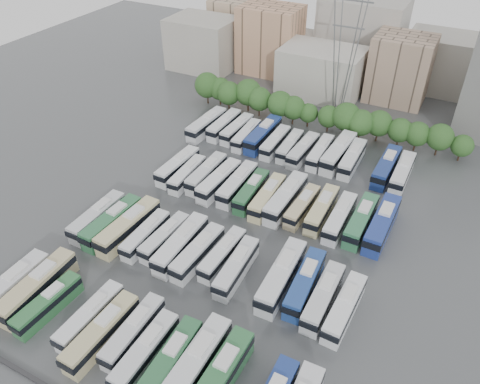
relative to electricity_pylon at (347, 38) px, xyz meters
The scene contains 53 objects.
ground 53.41m from the electricity_pylon, 92.29° to the right, with size 220.00×220.00×0.00m, color #424447.
tree_line 16.96m from the electricity_pylon, 119.80° to the right, with size 64.46×7.66×8.03m.
city_buildings 26.15m from the electricity_pylon, 113.40° to the left, with size 102.00×35.00×20.00m.
electricity_pylon is the anchor object (origin of this frame).
bus_r0_s0 80.32m from the electricity_pylon, 107.35° to the right, with size 3.06×13.13×4.11m.
bus_r0_s1 77.60m from the electricity_pylon, 105.42° to the right, with size 3.29×13.35×4.16m.
bus_r0_s2 78.25m from the electricity_pylon, 102.74° to the right, with size 2.87×10.91×3.39m.
bus_r0_s4 76.07m from the electricity_pylon, 97.88° to the right, with size 2.64×11.28×3.53m.
bus_r0_s5 77.01m from the electricity_pylon, 95.35° to the right, with size 2.96×12.36×3.86m.
bus_r0_s6 74.77m from the electricity_pylon, 92.84° to the right, with size 2.65×11.29×3.53m.
bus_r0_s7 76.35m from the electricity_pylon, 90.29° to the right, with size 2.53×11.58×3.63m.
bus_r0_s8 76.33m from the electricity_pylon, 87.56° to the right, with size 3.10×12.28×3.83m.
bus_r0_s9 75.39m from the electricity_pylon, 85.22° to the right, with size 2.94×13.43×4.21m.
bus_r0_s10 75.79m from the electricity_pylon, 82.61° to the right, with size 2.95×12.87×4.03m.
bus_r1_s0 63.87m from the electricity_pylon, 112.22° to the right, with size 2.72×12.07×3.78m.
bus_r1_s1 62.80m from the electricity_pylon, 109.45° to the right, with size 3.19×12.66×3.94m.
bus_r1_s2 61.52m from the electricity_pylon, 106.65° to the right, with size 3.55×13.42×4.17m.
bus_r1_s3 60.85m from the electricity_pylon, 103.39° to the right, with size 2.43×10.86×3.40m.
bus_r1_s4 59.35m from the electricity_pylon, 100.56° to the right, with size 2.93×10.98×3.41m.
bus_r1_s5 59.16m from the electricity_pylon, 97.21° to the right, with size 2.89×12.75×3.99m.
bus_r1_s6 59.15m from the electricity_pylon, 93.90° to the right, with size 3.12×11.90×3.70m.
bus_r1_s7 57.57m from the electricity_pylon, 90.39° to the right, with size 2.80×11.05×3.44m.
bus_r1_s8 59.09m from the electricity_pylon, 87.09° to the right, with size 2.98×11.62×3.62m.
bus_r1_s10 58.54m from the electricity_pylon, 80.18° to the right, with size 3.36×13.65×4.26m.
bus_r1_s11 58.88m from the electricity_pylon, 76.67° to the right, with size 3.31×12.43×3.86m.
bus_r1_s12 60.75m from the electricity_pylon, 73.89° to the right, with size 2.61×11.92×3.74m.
bus_r1_s13 62.11m from the electricity_pylon, 71.09° to the right, with size 2.99×11.80×3.68m.
bus_r2_s1 45.95m from the electricity_pylon, 117.93° to the right, with size 2.94×11.89×3.71m.
bus_r2_s2 45.90m from the electricity_pylon, 113.43° to the right, with size 2.79×10.90×3.39m.
bus_r2_s3 43.23m from the electricity_pylon, 110.18° to the right, with size 2.60×11.89×3.73m.
bus_r2_s4 43.24m from the electricity_pylon, 105.07° to the right, with size 3.25×12.37×3.84m.
bus_r2_s5 41.92m from the electricity_pylon, 100.28° to the right, with size 2.77×12.25×3.84m.
bus_r2_s6 42.17m from the electricity_pylon, 95.41° to the right, with size 2.97×11.54×3.59m.
bus_r2_s7 42.30m from the electricity_pylon, 90.43° to the right, with size 2.86×11.91×3.72m.
bus_r2_s8 41.44m from the electricity_pylon, 85.73° to the right, with size 3.27×13.41×4.19m.
bus_r2_s9 42.31m from the electricity_pylon, 80.92° to the right, with size 2.88×10.99×3.42m.
bus_r2_s10 42.35m from the electricity_pylon, 75.89° to the right, with size 2.71×11.84×3.71m.
bus_r2_s11 43.90m from the electricity_pylon, 71.43° to the right, with size 2.62×11.84×3.71m.
bus_r2_s12 44.22m from the electricity_pylon, 66.55° to the right, with size 2.85×12.50×3.91m.
bus_r2_s13 45.11m from the electricity_pylon, 62.09° to the right, with size 3.21×13.66×4.27m.
bus_r3_s0 35.59m from the electricity_pylon, 138.59° to the right, with size 3.37×12.92×4.02m.
bus_r3_s1 32.38m from the electricity_pylon, 136.64° to the right, with size 2.67×11.77×3.69m.
bus_r3_s2 30.59m from the electricity_pylon, 131.10° to the right, with size 2.82×11.34×3.54m.
bus_r3_s3 29.97m from the electricity_pylon, 123.63° to the right, with size 2.87×11.11×3.46m.
bus_r3_s4 27.48m from the electricity_pylon, 118.24° to the right, with size 3.10×13.35×4.17m.
bus_r3_s5 27.49m from the electricity_pylon, 108.61° to the right, with size 2.54×11.35×3.55m.
bus_r3_s6 26.80m from the electricity_pylon, 100.06° to the right, with size 2.70×10.85×3.38m.
bus_r3_s7 26.90m from the electricity_pylon, 91.40° to the right, with size 3.06×11.70×3.64m.
bus_r3_s8 26.34m from the electricity_pylon, 81.82° to the right, with size 2.64×11.35×3.55m.
bus_r3_s9 25.93m from the electricity_pylon, 71.48° to the right, with size 3.65×13.82×4.30m.
bus_r3_s10 27.42m from the electricity_pylon, 64.25° to the right, with size 2.77×12.20×3.82m.
bus_r3_s12 30.34m from the electricity_pylon, 50.32° to the right, with size 3.12×12.89×4.02m.
bus_r3_s13 32.47m from the electricity_pylon, 45.89° to the right, with size 2.66×12.12×3.80m.
Camera 1 is at (27.92, -49.74, 51.99)m, focal length 35.00 mm.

